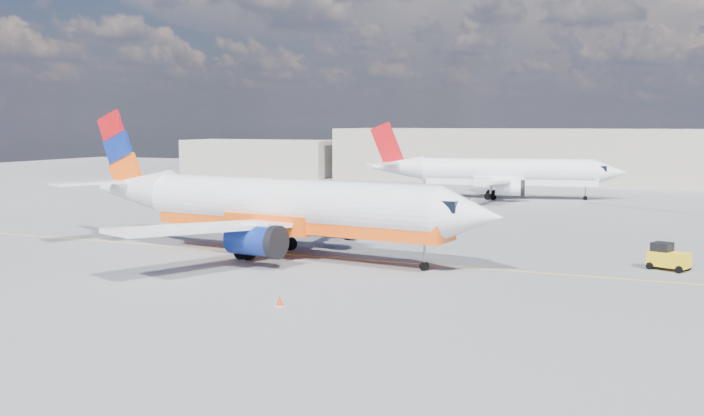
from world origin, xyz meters
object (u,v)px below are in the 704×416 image
at_px(main_jet, 277,207).
at_px(traffic_cone, 280,301).
at_px(gse_tug, 668,257).
at_px(second_jet, 499,173).

xyz_separation_m(main_jet, traffic_cone, (7.07, -12.97, -3.07)).
relative_size(gse_tug, traffic_cone, 4.99).
distance_m(main_jet, gse_tug, 24.94).
bearing_deg(second_jet, main_jet, -106.72).
distance_m(main_jet, traffic_cone, 15.09).
relative_size(main_jet, second_jet, 1.10).
height_order(gse_tug, traffic_cone, gse_tug).
bearing_deg(gse_tug, main_jet, -147.62).
bearing_deg(main_jet, gse_tug, 18.32).
bearing_deg(traffic_cone, gse_tug, 45.48).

